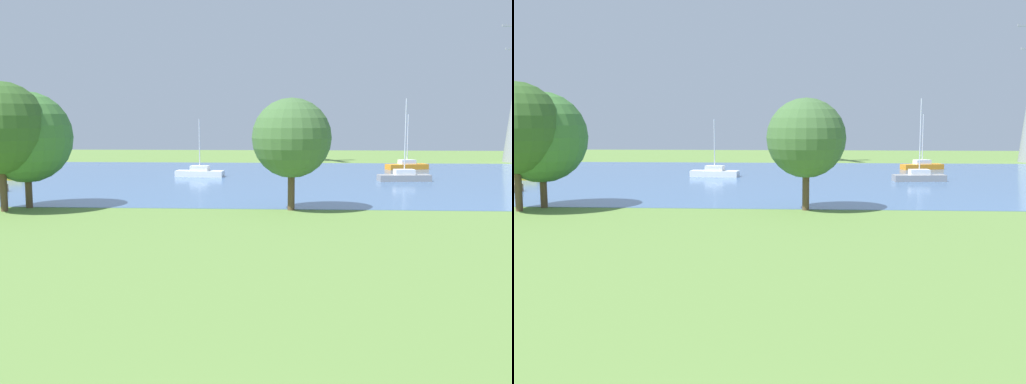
# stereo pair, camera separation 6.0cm
# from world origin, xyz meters

# --- Properties ---
(ground_plane) EXTENTS (160.00, 160.00, 0.00)m
(ground_plane) POSITION_xyz_m (0.00, 22.00, 0.00)
(ground_plane) COLOR olive
(water_surface) EXTENTS (140.00, 40.00, 0.02)m
(water_surface) POSITION_xyz_m (0.00, 50.00, 0.01)
(water_surface) COLOR #476C9C
(water_surface) RESTS_ON ground
(sailboat_white) EXTENTS (4.93, 1.97, 5.75)m
(sailboat_white) POSITION_xyz_m (-7.34, 50.98, 0.45)
(sailboat_white) COLOR white
(sailboat_white) RESTS_ON water_surface
(sailboat_orange) EXTENTS (5.03, 2.89, 6.29)m
(sailboat_orange) POSITION_xyz_m (15.11, 60.91, 0.45)
(sailboat_orange) COLOR orange
(sailboat_orange) RESTS_ON water_surface
(sailboat_gray) EXTENTS (4.94, 2.04, 7.61)m
(sailboat_gray) POSITION_xyz_m (12.30, 47.76, 0.47)
(sailboat_gray) COLOR gray
(sailboat_gray) RESTS_ON water_surface
(tree_east_far) EXTENTS (5.76, 5.76, 8.09)m
(tree_east_far) POSITION_xyz_m (-16.22, 28.26, 5.20)
(tree_east_far) COLOR brown
(tree_east_far) RESTS_ON ground
(tree_mid_shore) EXTENTS (5.89, 5.89, 7.55)m
(tree_mid_shore) POSITION_xyz_m (-15.33, 29.84, 4.59)
(tree_mid_shore) COLOR brown
(tree_mid_shore) RESTS_ON ground
(tree_east_near) EXTENTS (5.02, 5.02, 7.09)m
(tree_east_near) POSITION_xyz_m (1.77, 29.76, 4.57)
(tree_east_near) COLOR brown
(tree_east_near) RESTS_ON ground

